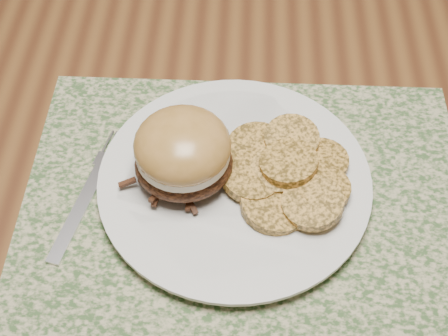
# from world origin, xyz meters

# --- Properties ---
(ground) EXTENTS (3.50, 3.50, 0.00)m
(ground) POSITION_xyz_m (0.00, 0.00, 0.00)
(ground) COLOR #4F351B
(ground) RESTS_ON ground
(dining_table) EXTENTS (1.50, 0.90, 0.75)m
(dining_table) POSITION_xyz_m (0.00, 0.00, 0.67)
(dining_table) COLOR brown
(dining_table) RESTS_ON ground
(placemat) EXTENTS (0.45, 0.33, 0.00)m
(placemat) POSITION_xyz_m (0.11, -0.23, 0.75)
(placemat) COLOR #355129
(placemat) RESTS_ON dining_table
(dinner_plate) EXTENTS (0.26, 0.26, 0.02)m
(dinner_plate) POSITION_xyz_m (0.10, -0.21, 0.76)
(dinner_plate) COLOR silver
(dinner_plate) RESTS_ON placemat
(pork_sandwich) EXTENTS (0.11, 0.10, 0.07)m
(pork_sandwich) POSITION_xyz_m (0.05, -0.21, 0.81)
(pork_sandwich) COLOR black
(pork_sandwich) RESTS_ON dinner_plate
(roasted_potatoes) EXTENTS (0.14, 0.16, 0.03)m
(roasted_potatoes) POSITION_xyz_m (0.15, -0.21, 0.78)
(roasted_potatoes) COLOR #C18938
(roasted_potatoes) RESTS_ON dinner_plate
(fork) EXTENTS (0.05, 0.17, 0.00)m
(fork) POSITION_xyz_m (-0.05, -0.23, 0.76)
(fork) COLOR silver
(fork) RESTS_ON placemat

